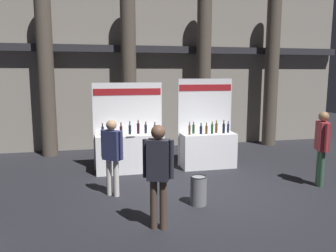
% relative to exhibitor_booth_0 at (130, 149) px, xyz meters
% --- Properties ---
extents(ground_plane, '(27.21, 27.21, 0.00)m').
position_rel_exhibitor_booth_0_xyz_m(ground_plane, '(1.58, -2.04, -0.62)').
color(ground_plane, black).
extents(hall_colonnade, '(13.61, 1.12, 6.33)m').
position_rel_exhibitor_booth_0_xyz_m(hall_colonnade, '(1.58, 3.00, 2.45)').
color(hall_colonnade, gray).
rests_on(hall_colonnade, ground_plane).
extents(exhibitor_booth_0, '(1.90, 0.69, 2.40)m').
position_rel_exhibitor_booth_0_xyz_m(exhibitor_booth_0, '(0.00, 0.00, 0.00)').
color(exhibitor_booth_0, white).
rests_on(exhibitor_booth_0, ground_plane).
extents(exhibitor_booth_1, '(1.60, 0.66, 2.50)m').
position_rel_exhibitor_booth_0_xyz_m(exhibitor_booth_1, '(2.22, -0.04, -0.01)').
color(exhibitor_booth_1, white).
rests_on(exhibitor_booth_1, ground_plane).
extents(trash_bin, '(0.34, 0.34, 0.60)m').
position_rel_exhibitor_booth_0_xyz_m(trash_bin, '(1.10, -2.69, -0.32)').
color(trash_bin, slate).
rests_on(trash_bin, ground_plane).
extents(visitor_0, '(0.34, 0.58, 1.78)m').
position_rel_exhibitor_booth_0_xyz_m(visitor_0, '(4.28, -2.18, 0.45)').
color(visitor_0, '#33563D').
rests_on(visitor_0, ground_plane).
extents(visitor_1, '(0.45, 0.41, 1.67)m').
position_rel_exhibitor_booth_0_xyz_m(visitor_1, '(-0.57, -1.78, 0.37)').
color(visitor_1, silver).
rests_on(visitor_1, ground_plane).
extents(visitor_2, '(0.50, 0.35, 1.81)m').
position_rel_exhibitor_booth_0_xyz_m(visitor_2, '(0.10, -3.57, 0.46)').
color(visitor_2, '#47382D').
rests_on(visitor_2, ground_plane).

